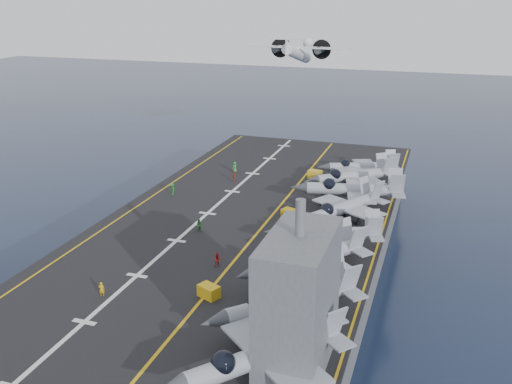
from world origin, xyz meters
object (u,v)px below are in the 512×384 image
(island_superstructure, at_px, (298,287))
(fighter_jet_0, at_px, (264,353))
(transport_plane, at_px, (297,54))
(tow_cart_a, at_px, (209,291))

(island_superstructure, relative_size, fighter_jet_0, 0.76)
(island_superstructure, height_order, fighter_jet_0, island_superstructure)
(island_superstructure, distance_m, transport_plane, 87.94)
(tow_cart_a, height_order, transport_plane, transport_plane)
(tow_cart_a, distance_m, transport_plane, 78.75)
(tow_cart_a, bearing_deg, fighter_jet_0, -49.70)
(fighter_jet_0, height_order, tow_cart_a, fighter_jet_0)
(tow_cart_a, xyz_separation_m, transport_plane, (-10.87, 76.23, 16.50))
(tow_cart_a, bearing_deg, island_superstructure, -35.61)
(island_superstructure, xyz_separation_m, transport_plane, (-22.40, 84.49, 9.65))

